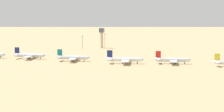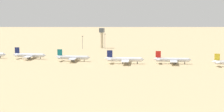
% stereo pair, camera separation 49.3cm
% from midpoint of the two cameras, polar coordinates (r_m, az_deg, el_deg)
% --- Properties ---
extents(ground, '(4000.00, 4000.00, 0.00)m').
position_cam_midpoint_polar(ground, '(344.63, -3.10, -1.39)').
color(ground, tan).
extents(ridge_far_west, '(382.42, 273.65, 92.56)m').
position_cam_midpoint_polar(ridge_far_west, '(1614.92, -8.77, 6.50)').
color(ridge_far_west, slate).
rests_on(ridge_far_west, ground).
extents(ridge_west, '(269.46, 181.75, 76.74)m').
position_cam_midpoint_polar(ridge_west, '(1427.56, 4.58, 6.23)').
color(ridge_west, slate).
rests_on(ridge_west, ground).
extents(parked_jet_navy_1, '(32.25, 27.40, 10.66)m').
position_cam_midpoint_polar(parked_jet_navy_1, '(399.44, -10.98, 0.11)').
color(parked_jet_navy_1, silver).
rests_on(parked_jet_navy_1, ground).
extents(parked_jet_teal_2, '(31.85, 27.16, 10.55)m').
position_cam_midpoint_polar(parked_jet_teal_2, '(376.93, -5.27, -0.19)').
color(parked_jet_teal_2, silver).
rests_on(parked_jet_teal_2, ground).
extents(parked_jet_navy_3, '(34.14, 29.19, 11.33)m').
position_cam_midpoint_polar(parked_jet_navy_3, '(359.63, 1.66, -0.45)').
color(parked_jet_navy_3, white).
rests_on(parked_jet_navy_3, ground).
extents(parked_jet_red_4, '(32.57, 27.76, 10.78)m').
position_cam_midpoint_polar(parked_jet_red_4, '(362.09, 8.06, -0.50)').
color(parked_jet_red_4, silver).
rests_on(parked_jet_red_4, ground).
extents(control_tower, '(5.20, 5.20, 23.18)m').
position_cam_midpoint_polar(control_tower, '(494.46, -1.34, 2.68)').
color(control_tower, '#C6B793').
rests_on(control_tower, ground).
extents(light_pole_west, '(1.80, 0.50, 14.70)m').
position_cam_midpoint_polar(light_pole_west, '(486.43, -3.93, 1.96)').
color(light_pole_west, '#59595E').
rests_on(light_pole_west, ground).
extents(light_pole_mid, '(1.80, 0.50, 17.15)m').
position_cam_midpoint_polar(light_pole_mid, '(485.88, -0.93, 2.12)').
color(light_pole_mid, '#59595E').
rests_on(light_pole_mid, ground).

